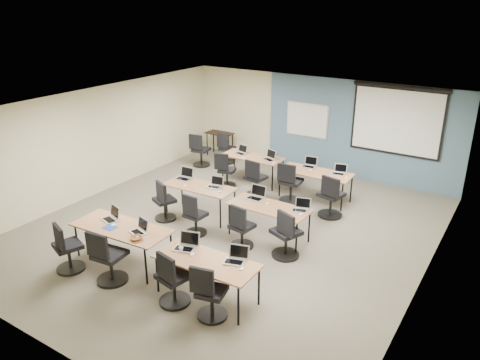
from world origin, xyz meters
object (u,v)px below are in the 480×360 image
Objects in this scene: task_chair_5 at (194,218)px; task_chair_6 at (241,230)px; laptop_2 at (186,245)px; task_chair_10 at (290,186)px; laptop_8 at (241,152)px; laptop_10 at (310,164)px; task_chair_1 at (108,261)px; task_chair_11 at (331,200)px; laptop_0 at (112,216)px; laptop_5 at (215,184)px; training_table_front_right at (206,263)px; training_table_mid_left at (200,188)px; projector_screen at (397,117)px; laptop_6 at (256,195)px; spare_chair_b at (200,153)px; spare_chair_a at (226,151)px; task_chair_2 at (172,283)px; laptop_11 at (339,171)px; laptop_1 at (140,229)px; task_chair_9 at (255,181)px; laptop_9 at (270,157)px; utility_table at (220,136)px; task_chair_7 at (286,238)px; training_table_front_left at (122,229)px; laptop_7 at (301,207)px; task_chair_3 at (209,297)px; whiteboard at (307,120)px; laptop_3 at (236,258)px; training_table_back_left at (253,158)px; task_chair_0 at (67,251)px; task_chair_4 at (164,204)px; task_chair_8 at (225,173)px.

task_chair_5 is 1.13m from task_chair_6.
task_chair_10 is at bearing 75.15° from laptop_2.
laptop_10 is (2.02, 0.05, 0.00)m from laptop_8.
task_chair_11 is at bearing 57.39° from task_chair_1.
laptop_5 is at bearing 90.94° from laptop_0.
training_table_mid_left is (-2.04, 2.50, -0.00)m from training_table_front_right.
laptop_10 is 0.32× the size of task_chair_11.
projector_screen is 4.58m from laptop_6.
task_chair_6 is at bearing -53.07° from spare_chair_b.
training_table_front_right is 1.85× the size of spare_chair_a.
task_chair_2 is 5.47m from laptop_11.
task_chair_5 is (0.04, 1.53, -0.40)m from laptop_1.
laptop_10 is 3.23m from spare_chair_a.
task_chair_9 is at bearing 74.15° from laptop_5.
laptop_10 reaches higher than task_chair_6.
laptop_9 reaches higher than utility_table.
training_table_front_right is at bearing 62.25° from task_chair_2.
task_chair_7 reaches higher than laptop_6.
training_table_front_left is (-3.17, -6.61, -1.20)m from projector_screen.
projector_screen is 6.86m from laptop_2.
laptop_6 is at bearing 108.86° from task_chair_6.
laptop_7 is 1.50m from task_chair_11.
task_chair_3 reaches higher than laptop_5.
whiteboard is at bearing 90.85° from task_chair_5.
laptop_2 is 1.90m from task_chair_5.
whiteboard is at bearing 110.07° from task_chair_2.
task_chair_6 is at bearing -154.12° from laptop_7.
whiteboard is at bearing 137.27° from task_chair_11.
laptop_3 is at bearing -74.51° from whiteboard.
laptop_7 is 2.04m from task_chair_10.
whiteboard is at bearing 78.78° from training_table_mid_left.
whiteboard is 3.57× the size of laptop_2.
spare_chair_b is at bearing -136.01° from spare_chair_a.
projector_screen is 5.06m from laptop_5.
laptop_7 is (0.47, 2.58, 0.11)m from training_table_front_right.
task_chair_3 is (1.72, -7.13, -1.05)m from whiteboard.
training_table_back_left is at bearing -16.62° from spare_chair_b.
laptop_3 is at bearing 37.36° from task_chair_0.
laptop_3 is 3.22m from laptop_5.
task_chair_10 is (1.93, 2.41, 0.03)m from task_chair_4.
task_chair_10 reaches higher than laptop_5.
task_chair_9 is 0.97× the size of task_chair_11.
task_chair_7 is at bearing 41.18° from task_chair_1.
whiteboard is 4.21× the size of laptop_8.
laptop_0 reaches higher than task_chair_8.
task_chair_7 reaches higher than laptop_0.
task_chair_5 is 2.88× the size of laptop_10.
task_chair_1 is 1.37m from task_chair_2.
task_chair_10 is at bearing 70.73° from task_chair_1.
task_chair_11 is 5.23m from utility_table.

